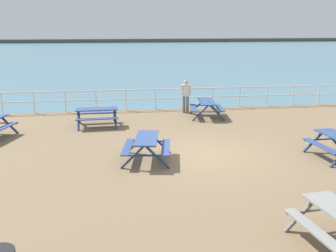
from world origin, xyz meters
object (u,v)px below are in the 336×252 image
(picnic_table_near_left, at_px, (147,143))
(picnic_table_mid_centre, at_px, (97,113))
(picnic_table_far_right, at_px, (207,105))
(visitor, at_px, (186,94))

(picnic_table_near_left, bearing_deg, picnic_table_mid_centre, 28.94)
(picnic_table_mid_centre, xyz_separation_m, picnic_table_far_right, (5.18, 0.96, 0.00))
(visitor, bearing_deg, picnic_table_near_left, 174.13)
(picnic_table_mid_centre, bearing_deg, visitor, 23.35)
(visitor, bearing_deg, picnic_table_mid_centre, 130.33)
(picnic_table_far_right, bearing_deg, picnic_table_near_left, 156.47)
(picnic_table_near_left, xyz_separation_m, visitor, (2.64, 6.96, 0.36))
(picnic_table_mid_centre, height_order, visitor, visitor)
(picnic_table_near_left, height_order, picnic_table_mid_centre, same)
(picnic_table_near_left, distance_m, picnic_table_far_right, 6.79)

